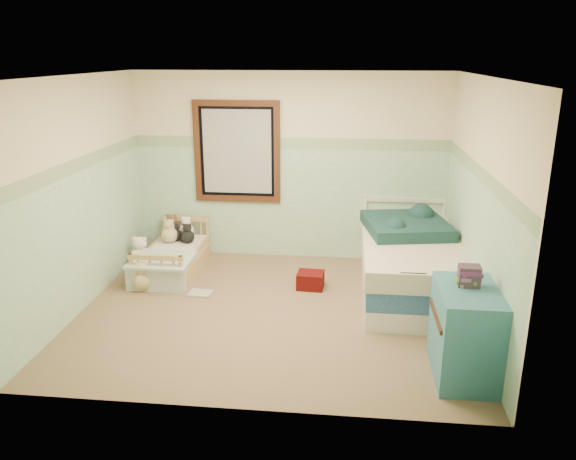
# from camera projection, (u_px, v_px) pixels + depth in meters

# --- Properties ---
(floor) EXTENTS (4.20, 3.60, 0.02)m
(floor) POSITION_uv_depth(u_px,v_px,m) (272.00, 312.00, 6.20)
(floor) COLOR brown
(floor) RESTS_ON ground
(ceiling) EXTENTS (4.20, 3.60, 0.02)m
(ceiling) POSITION_uv_depth(u_px,v_px,m) (270.00, 75.00, 5.44)
(ceiling) COLOR silver
(ceiling) RESTS_ON wall_back
(wall_back) EXTENTS (4.20, 0.04, 2.50)m
(wall_back) POSITION_uv_depth(u_px,v_px,m) (289.00, 167.00, 7.52)
(wall_back) COLOR beige
(wall_back) RESTS_ON floor
(wall_front) EXTENTS (4.20, 0.04, 2.50)m
(wall_front) POSITION_uv_depth(u_px,v_px,m) (238.00, 263.00, 4.11)
(wall_front) COLOR beige
(wall_front) RESTS_ON floor
(wall_left) EXTENTS (0.04, 3.60, 2.50)m
(wall_left) POSITION_uv_depth(u_px,v_px,m) (77.00, 196.00, 6.03)
(wall_left) COLOR beige
(wall_left) RESTS_ON floor
(wall_right) EXTENTS (0.04, 3.60, 2.50)m
(wall_right) POSITION_uv_depth(u_px,v_px,m) (480.00, 207.00, 5.60)
(wall_right) COLOR beige
(wall_right) RESTS_ON floor
(wainscot_mint) EXTENTS (4.20, 0.01, 1.50)m
(wainscot_mint) POSITION_uv_depth(u_px,v_px,m) (289.00, 204.00, 7.66)
(wainscot_mint) COLOR #89B894
(wainscot_mint) RESTS_ON floor
(border_strip) EXTENTS (4.20, 0.01, 0.15)m
(border_strip) POSITION_uv_depth(u_px,v_px,m) (289.00, 143.00, 7.41)
(border_strip) COLOR #417A45
(border_strip) RESTS_ON wall_back
(window_frame) EXTENTS (1.16, 0.06, 1.36)m
(window_frame) POSITION_uv_depth(u_px,v_px,m) (237.00, 152.00, 7.50)
(window_frame) COLOR #3F1F0D
(window_frame) RESTS_ON wall_back
(window_blinds) EXTENTS (0.92, 0.01, 1.12)m
(window_blinds) POSITION_uv_depth(u_px,v_px,m) (237.00, 152.00, 7.51)
(window_blinds) COLOR beige
(window_blinds) RESTS_ON window_frame
(toddler_bed_frame) EXTENTS (0.67, 1.34, 0.17)m
(toddler_bed_frame) POSITION_uv_depth(u_px,v_px,m) (173.00, 264.00, 7.31)
(toddler_bed_frame) COLOR tan
(toddler_bed_frame) RESTS_ON floor
(toddler_mattress) EXTENTS (0.61, 1.28, 0.12)m
(toddler_mattress) POSITION_uv_depth(u_px,v_px,m) (173.00, 254.00, 7.27)
(toddler_mattress) COLOR silver
(toddler_mattress) RESTS_ON toddler_bed_frame
(patchwork_quilt) EXTENTS (0.73, 0.67, 0.03)m
(patchwork_quilt) POSITION_uv_depth(u_px,v_px,m) (162.00, 260.00, 6.85)
(patchwork_quilt) COLOR #69A2CB
(patchwork_quilt) RESTS_ON toddler_mattress
(plush_bed_brown) EXTENTS (0.22, 0.22, 0.22)m
(plush_bed_brown) POSITION_uv_depth(u_px,v_px,m) (172.00, 229.00, 7.70)
(plush_bed_brown) COLOR brown
(plush_bed_brown) RESTS_ON toddler_mattress
(plush_bed_white) EXTENTS (0.20, 0.20, 0.20)m
(plush_bed_white) POSITION_uv_depth(u_px,v_px,m) (186.00, 231.00, 7.69)
(plush_bed_white) COLOR white
(plush_bed_white) RESTS_ON toddler_mattress
(plush_bed_tan) EXTENTS (0.17, 0.17, 0.17)m
(plush_bed_tan) POSITION_uv_depth(u_px,v_px,m) (171.00, 236.00, 7.50)
(plush_bed_tan) COLOR #D3B77F
(plush_bed_tan) RESTS_ON toddler_mattress
(plush_bed_dark) EXTENTS (0.18, 0.18, 0.18)m
(plush_bed_dark) POSITION_uv_depth(u_px,v_px,m) (188.00, 236.00, 7.47)
(plush_bed_dark) COLOR black
(plush_bed_dark) RESTS_ON toddler_mattress
(plush_floor_cream) EXTENTS (0.29, 0.29, 0.29)m
(plush_floor_cream) POSITION_uv_depth(u_px,v_px,m) (141.00, 257.00, 7.40)
(plush_floor_cream) COLOR white
(plush_floor_cream) RESTS_ON floor
(plush_floor_tan) EXTENTS (0.24, 0.24, 0.24)m
(plush_floor_tan) POSITION_uv_depth(u_px,v_px,m) (143.00, 281.00, 6.69)
(plush_floor_tan) COLOR #D3B77F
(plush_floor_tan) RESTS_ON floor
(twin_bed_frame) EXTENTS (1.09, 2.19, 0.22)m
(twin_bed_frame) POSITION_uv_depth(u_px,v_px,m) (409.00, 283.00, 6.66)
(twin_bed_frame) COLOR white
(twin_bed_frame) RESTS_ON floor
(twin_boxspring) EXTENTS (1.09, 2.19, 0.22)m
(twin_boxspring) POSITION_uv_depth(u_px,v_px,m) (411.00, 266.00, 6.60)
(twin_boxspring) COLOR navy
(twin_boxspring) RESTS_ON twin_bed_frame
(twin_mattress) EXTENTS (1.14, 2.23, 0.22)m
(twin_mattress) POSITION_uv_depth(u_px,v_px,m) (412.00, 248.00, 6.53)
(twin_mattress) COLOR beige
(twin_mattress) RESTS_ON twin_boxspring
(teal_blanket) EXTENTS (1.09, 1.14, 0.14)m
(teal_blanket) POSITION_uv_depth(u_px,v_px,m) (406.00, 225.00, 6.76)
(teal_blanket) COLOR #123A34
(teal_blanket) RESTS_ON twin_mattress
(dresser) EXTENTS (0.51, 0.81, 0.81)m
(dresser) POSITION_uv_depth(u_px,v_px,m) (465.00, 333.00, 4.86)
(dresser) COLOR teal
(dresser) RESTS_ON floor
(book_stack) EXTENTS (0.19, 0.15, 0.18)m
(book_stack) POSITION_uv_depth(u_px,v_px,m) (469.00, 276.00, 4.79)
(book_stack) COLOR #552726
(book_stack) RESTS_ON dresser
(red_pillow) EXTENTS (0.33, 0.29, 0.20)m
(red_pillow) POSITION_uv_depth(u_px,v_px,m) (310.00, 280.00, 6.78)
(red_pillow) COLOR maroon
(red_pillow) RESTS_ON floor
(floor_book) EXTENTS (0.29, 0.23, 0.03)m
(floor_book) POSITION_uv_depth(u_px,v_px,m) (200.00, 293.00, 6.62)
(floor_book) COLOR #FDBA46
(floor_book) RESTS_ON floor
(extra_plush_0) EXTENTS (0.22, 0.22, 0.22)m
(extra_plush_0) POSITION_uv_depth(u_px,v_px,m) (169.00, 235.00, 7.49)
(extra_plush_0) COLOR #D3B77F
(extra_plush_0) RESTS_ON toddler_mattress
(extra_plush_1) EXTENTS (0.17, 0.17, 0.17)m
(extra_plush_1) POSITION_uv_depth(u_px,v_px,m) (175.00, 235.00, 7.55)
(extra_plush_1) COLOR black
(extra_plush_1) RESTS_ON toddler_mattress
(extra_plush_2) EXTENTS (0.19, 0.19, 0.19)m
(extra_plush_2) POSITION_uv_depth(u_px,v_px,m) (170.00, 229.00, 7.76)
(extra_plush_2) COLOR white
(extra_plush_2) RESTS_ON toddler_mattress
(extra_plush_3) EXTENTS (0.16, 0.16, 0.16)m
(extra_plush_3) POSITION_uv_depth(u_px,v_px,m) (187.00, 235.00, 7.56)
(extra_plush_3) COLOR brown
(extra_plush_3) RESTS_ON toddler_mattress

